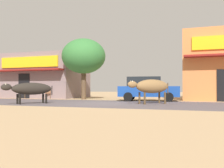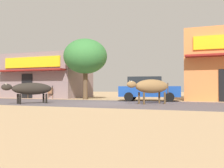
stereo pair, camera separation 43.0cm
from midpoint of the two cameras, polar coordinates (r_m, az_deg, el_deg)
The scene contains 9 objects.
ground at distance 14.77m, azimuth -0.95°, elevation -4.33°, with size 80.00×80.00×0.00m, color tan.
asphalt_road at distance 14.77m, azimuth -0.95°, elevation -4.33°, with size 72.00×6.47×0.00m, color #5D5357.
storefront_left_cafe at distance 24.75m, azimuth -13.56°, elevation 1.69°, with size 7.07×5.70×3.95m.
roadside_tree at distance 20.04m, azimuth -5.35°, elevation 6.12°, with size 3.38×3.38×4.70m.
parked_hatchback_car at distance 17.54m, azimuth 8.81°, elevation -1.02°, with size 4.24×2.30×1.64m.
cow_near_brown at distance 15.09m, azimuth -16.83°, elevation -1.04°, with size 2.01×2.56×1.19m.
cow_far_dark at distance 14.35m, azimuth 9.56°, elevation -0.56°, with size 2.20×2.20×1.37m.
cafe_chair_near_tree at distance 21.59m, azimuth -13.02°, elevation -1.84°, with size 0.59×0.59×0.92m.
cafe_chair_by_doorway at distance 23.14m, azimuth -17.74°, elevation -1.76°, with size 0.58×0.58×0.92m.
Camera 2 is at (5.70, -13.61, 0.90)m, focal length 40.94 mm.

